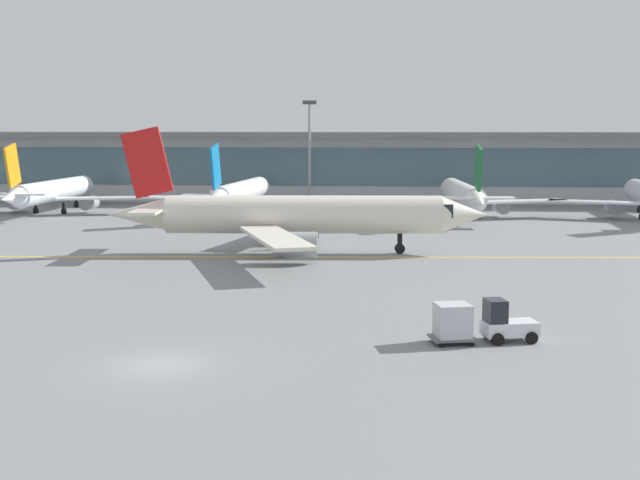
{
  "coord_description": "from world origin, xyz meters",
  "views": [
    {
      "loc": [
        9.93,
        -36.11,
        10.43
      ],
      "look_at": [
        5.51,
        19.61,
        3.0
      ],
      "focal_mm": 48.35,
      "sensor_mm": 36.0,
      "label": 1
    }
  ],
  "objects": [
    {
      "name": "ground_plane",
      "position": [
        0.0,
        0.0,
        0.0
      ],
      "size": [
        400.0,
        400.0,
        0.0
      ],
      "primitive_type": "plane",
      "color": "gray"
    },
    {
      "name": "taxiway_centreline_stripe",
      "position": [
        3.07,
        31.67,
        0.0
      ],
      "size": [
        109.77,
        7.79,
        0.01
      ],
      "primitive_type": "cube",
      "rotation": [
        0.0,
        0.0,
        0.07
      ],
      "color": "yellow",
      "rests_on": "ground_plane"
    },
    {
      "name": "terminal_concourse",
      "position": [
        0.0,
        83.91,
        4.92
      ],
      "size": [
        184.49,
        11.0,
        9.6
      ],
      "color": "#B2B7BC",
      "rests_on": "ground_plane"
    },
    {
      "name": "gate_airplane_1",
      "position": [
        -30.31,
        64.49,
        2.58
      ],
      "size": [
        24.12,
        25.92,
        8.59
      ],
      "rotation": [
        0.0,
        0.0,
        1.54
      ],
      "color": "white",
      "rests_on": "ground_plane"
    },
    {
      "name": "gate_airplane_2",
      "position": [
        -7.38,
        63.85,
        2.58
      ],
      "size": [
        24.04,
        25.95,
        8.59
      ],
      "rotation": [
        0.0,
        0.0,
        1.48
      ],
      "color": "white",
      "rests_on": "ground_plane"
    },
    {
      "name": "gate_airplane_3",
      "position": [
        18.44,
        63.37,
        2.58
      ],
      "size": [
        24.08,
        25.95,
        8.59
      ],
      "rotation": [
        0.0,
        0.0,
        1.64
      ],
      "color": "white",
      "rests_on": "ground_plane"
    },
    {
      "name": "taxiing_regional_jet",
      "position": [
        2.66,
        33.64,
        3.12
      ],
      "size": [
        31.4,
        29.14,
        10.4
      ],
      "rotation": [
        0.0,
        0.0,
        0.07
      ],
      "color": "silver",
      "rests_on": "ground_plane"
    },
    {
      "name": "baggage_tug",
      "position": [
        15.69,
        5.42,
        0.89
      ],
      "size": [
        2.85,
        2.1,
        2.1
      ],
      "rotation": [
        0.0,
        0.0,
        0.23
      ],
      "color": "silver",
      "rests_on": "ground_plane"
    },
    {
      "name": "cargo_dolly_lead",
      "position": [
        13.1,
        4.82,
        1.05
      ],
      "size": [
        2.41,
        2.03,
        1.94
      ],
      "rotation": [
        0.0,
        0.0,
        0.23
      ],
      "color": "#595B60",
      "rests_on": "ground_plane"
    },
    {
      "name": "apron_light_mast_1",
      "position": [
        -0.36,
        76.37,
        7.53
      ],
      "size": [
        1.8,
        0.36,
        13.68
      ],
      "color": "gray",
      "rests_on": "ground_plane"
    }
  ]
}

